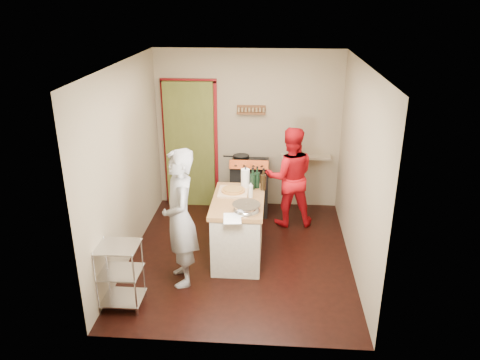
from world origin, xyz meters
name	(u,v)px	position (x,y,z in m)	size (l,w,h in m)	color
floor	(240,255)	(0.00, 0.00, 0.00)	(3.50, 3.50, 0.00)	black
back_wall	(210,139)	(-0.64, 1.78, 1.13)	(3.00, 0.44, 2.60)	gray
left_wall	(126,165)	(-1.50, 0.00, 1.30)	(0.04, 3.50, 2.60)	gray
right_wall	(359,171)	(1.50, 0.00, 1.30)	(0.04, 3.50, 2.60)	gray
ceiling	(240,64)	(0.00, 0.00, 2.61)	(3.00, 3.50, 0.02)	white
stove	(250,186)	(0.05, 1.42, 0.45)	(0.60, 0.63, 1.00)	black
wire_shelving	(120,273)	(-1.28, -1.20, 0.44)	(0.48, 0.40, 0.80)	silver
island	(238,227)	(-0.02, -0.02, 0.46)	(0.70, 1.30, 1.18)	beige
person_stripe	(180,218)	(-0.68, -0.64, 0.87)	(0.63, 0.42, 1.74)	#B5B6BA
person_red	(290,177)	(0.68, 1.05, 0.78)	(0.76, 0.59, 1.56)	red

